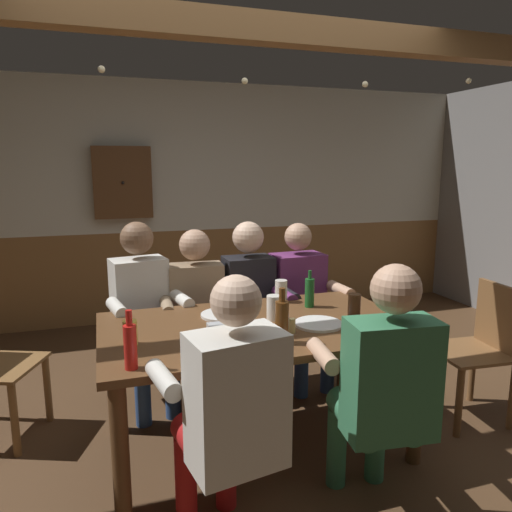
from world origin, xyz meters
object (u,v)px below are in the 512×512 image
object	(u,v)px
pint_glass_4	(354,307)
bottle_1	(282,321)
bottle_0	(130,345)
bottle_2	(310,292)
dining_table	(257,341)
table_candle	(292,326)
person_2	(251,298)
plate_0	(223,315)
person_5	(383,382)
pint_glass_0	(130,333)
pint_glass_1	(274,308)
wall_dart_cabinet	(123,182)
plate_1	(319,324)
pint_glass_2	(223,344)
pint_glass_3	(281,291)
condiment_caddy	(221,328)
person_0	(143,307)
chair_empty_near_left	(480,347)
person_4	(229,407)
person_1	(198,308)
person_3	(301,296)

from	to	relation	value
pint_glass_4	bottle_1	bearing A→B (deg)	-157.99
bottle_0	bottle_2	distance (m)	1.29
dining_table	bottle_2	xyz separation A→B (m)	(0.42, 0.22, 0.19)
dining_table	table_candle	bearing A→B (deg)	-55.30
person_2	plate_0	distance (m)	0.63
dining_table	person_5	world-z (taller)	person_5
bottle_1	plate_0	bearing A→B (deg)	108.51
bottle_1	table_candle	bearing A→B (deg)	48.83
bottle_0	bottle_1	world-z (taller)	bottle_1
bottle_0	pint_glass_0	xyz separation A→B (m)	(0.02, 0.30, -0.05)
table_candle	pint_glass_4	bearing A→B (deg)	12.41
person_2	pint_glass_1	bearing A→B (deg)	82.43
bottle_1	wall_dart_cabinet	size ratio (longest dim) A/B	0.41
table_candle	wall_dart_cabinet	bearing A→B (deg)	104.70
plate_1	pint_glass_1	bearing A→B (deg)	140.02
dining_table	pint_glass_4	size ratio (longest dim) A/B	11.18
pint_glass_4	wall_dart_cabinet	distance (m)	2.91
dining_table	plate_1	bearing A→B (deg)	-20.22
pint_glass_2	pint_glass_4	size ratio (longest dim) A/B	1.00
dining_table	pint_glass_1	xyz separation A→B (m)	(0.12, 0.05, 0.17)
bottle_0	pint_glass_3	bearing A→B (deg)	37.82
pint_glass_1	dining_table	bearing A→B (deg)	-155.97
table_candle	pint_glass_0	world-z (taller)	pint_glass_0
person_2	condiment_caddy	size ratio (longest dim) A/B	8.79
bottle_2	pint_glass_3	xyz separation A→B (m)	(-0.13, 0.16, -0.02)
person_0	table_candle	bearing A→B (deg)	116.64
condiment_caddy	wall_dart_cabinet	size ratio (longest dim) A/B	0.20
chair_empty_near_left	bottle_0	world-z (taller)	bottle_0
dining_table	bottle_0	bearing A→B (deg)	-150.87
person_2	pint_glass_1	world-z (taller)	person_2
person_4	condiment_caddy	world-z (taller)	person_4
bottle_2	person_1	bearing A→B (deg)	141.28
person_3	person_5	world-z (taller)	person_5
person_0	pint_glass_2	bearing A→B (deg)	92.13
dining_table	person_3	distance (m)	0.94
bottle_2	pint_glass_0	world-z (taller)	bottle_2
wall_dart_cabinet	pint_glass_2	bearing A→B (deg)	-84.77
pint_glass_4	dining_table	bearing A→B (deg)	169.85
person_5	pint_glass_4	world-z (taller)	person_5
person_4	pint_glass_0	xyz separation A→B (m)	(-0.34, 0.63, 0.14)
chair_empty_near_left	plate_0	distance (m)	1.67
pint_glass_3	pint_glass_4	world-z (taller)	pint_glass_4
pint_glass_1	wall_dart_cabinet	size ratio (longest dim) A/B	0.20
person_2	bottle_0	distance (m)	1.46
person_1	bottle_2	distance (m)	0.81
person_2	chair_empty_near_left	xyz separation A→B (m)	(1.28, -0.85, -0.21)
pint_glass_4	plate_0	bearing A→B (deg)	156.34
chair_empty_near_left	bottle_0	distance (m)	2.24
condiment_caddy	pint_glass_1	distance (m)	0.37
person_0	bottle_1	size ratio (longest dim) A/B	4.41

